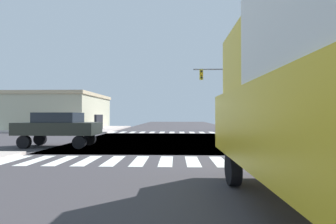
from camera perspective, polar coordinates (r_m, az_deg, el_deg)
ground at (r=16.17m, az=3.26°, el=-7.04°), size 90.00×90.00×0.05m
sidewalk_corner_ne at (r=31.14m, az=27.40°, el=-3.76°), size 12.00×12.00×0.14m
sidewalk_corner_nw at (r=30.81m, az=-22.34°, el=-3.82°), size 12.00×12.00×0.14m
crosswalk_near at (r=8.94m, az=2.78°, el=-11.98°), size 13.50×2.00×0.01m
crosswalk_far at (r=23.43m, az=2.22°, el=-5.03°), size 13.50×2.00×0.01m
traffic_signal_mast at (r=24.44m, az=15.88°, el=6.96°), size 6.70×0.55×6.79m
street_lamp at (r=31.75m, az=16.75°, el=3.94°), size 1.78×0.32×7.14m
bank_building at (r=33.89m, az=-26.43°, el=0.15°), size 13.80×10.84×4.47m
sedan_farside_1 at (r=14.13m, az=-25.28°, el=-3.23°), size 4.30×1.80×1.88m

